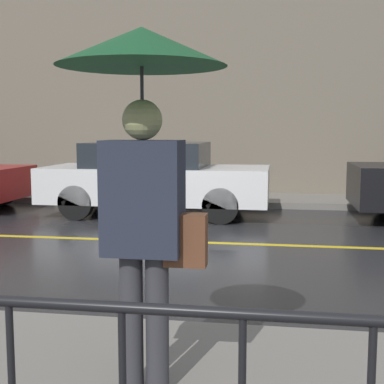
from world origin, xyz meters
The scene contains 6 objects.
ground_plane centered at (0.00, 0.00, 0.00)m, with size 80.00×80.00×0.00m, color #262628.
sidewalk_far centered at (0.00, 4.57, 0.07)m, with size 28.00×1.85×0.13m.
lane_marking centered at (0.00, 0.00, 0.00)m, with size 25.20×0.12×0.01m.
building_storefront centered at (0.00, 5.64, 3.41)m, with size 28.00×0.30×6.82m.
pedestrian centered at (0.80, -4.81, 1.73)m, with size 0.95×0.95×2.10m.
car_white centered at (-0.85, 2.47, 0.74)m, with size 4.37×1.85×1.43m.
Camera 1 is at (1.55, -7.74, 1.66)m, focal length 50.00 mm.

